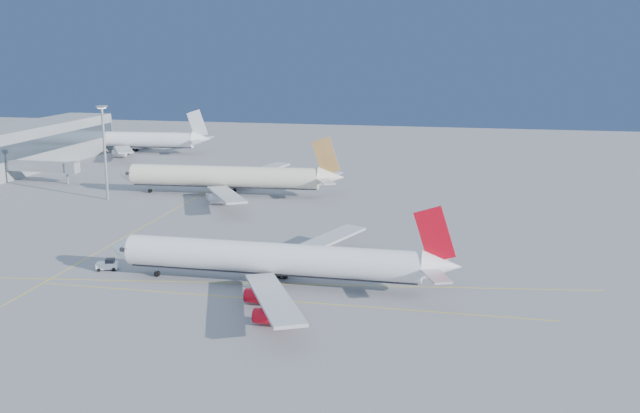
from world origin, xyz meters
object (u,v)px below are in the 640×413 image
Objects in this scene: airliner_etihad at (229,177)px; light_mast at (104,145)px; pushback_tug at (108,265)px; airliner_third at (131,140)px; airliner_virgin at (278,259)px.

airliner_etihad is 35.24m from light_mast.
airliner_etihad is 15.46× the size of pushback_tug.
light_mast is at bearing -72.43° from airliner_third.
airliner_third is at bearing 111.83° from light_mast.
pushback_tug is at bearing 177.07° from airliner_virgin.
airliner_etihad is at bearing 21.62° from light_mast.
airliner_etihad reaches higher than airliner_virgin.
airliner_third is (-64.07, 69.13, 0.02)m from airliner_etihad.
light_mast reaches higher than pushback_tug.
airliner_third is 88.45m from light_mast.
light_mast is (-31.40, -12.44, 10.07)m from airliner_etihad.
airliner_virgin is 80.21m from airliner_etihad.
pushback_tug is at bearing -94.10° from airliner_etihad.
airliner_third is at bearing 98.12° from pushback_tug.
pushback_tug is (63.46, -139.84, -4.29)m from airliner_third.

